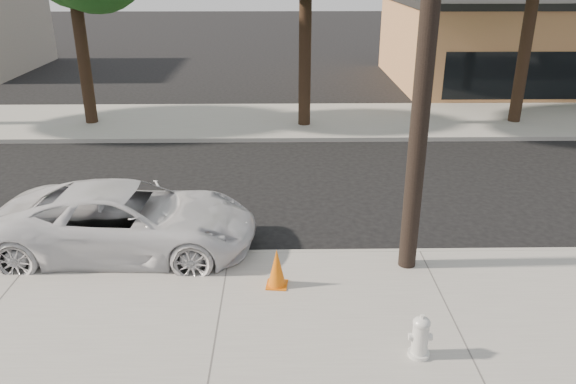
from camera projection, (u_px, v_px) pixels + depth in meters
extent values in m
plane|color=black|center=(237.00, 216.00, 13.75)|extent=(120.00, 120.00, 0.00)
cube|color=gray|center=(220.00, 316.00, 9.75)|extent=(90.00, 4.40, 0.15)
cube|color=gray|center=(251.00, 121.00, 21.58)|extent=(90.00, 5.00, 0.15)
cube|color=#9E9B93|center=(230.00, 255.00, 11.78)|extent=(90.00, 0.12, 0.16)
cylinder|color=black|center=(428.00, 33.00, 9.54)|extent=(0.34, 0.34, 9.00)
cylinder|color=black|center=(84.00, 65.00, 20.36)|extent=(0.44, 0.44, 4.25)
cylinder|color=black|center=(305.00, 59.00, 20.02)|extent=(0.44, 0.44, 4.75)
cylinder|color=black|center=(523.00, 62.00, 20.49)|extent=(0.44, 0.44, 4.40)
imported|color=silver|center=(128.00, 220.00, 11.77)|extent=(5.46, 2.66, 1.50)
cylinder|color=silver|center=(418.00, 354.00, 8.66)|extent=(0.33, 0.33, 0.06)
cylinder|color=silver|center=(420.00, 340.00, 8.56)|extent=(0.25, 0.25, 0.58)
ellipsoid|color=silver|center=(422.00, 323.00, 8.44)|extent=(0.27, 0.27, 0.19)
cylinder|color=silver|center=(420.00, 337.00, 8.54)|extent=(0.36, 0.13, 0.12)
cylinder|color=silver|center=(420.00, 337.00, 8.54)|extent=(0.15, 0.19, 0.15)
cube|color=#DD620B|center=(277.00, 285.00, 10.53)|extent=(0.43, 0.43, 0.02)
cone|color=#DD620B|center=(277.00, 268.00, 10.39)|extent=(0.38, 0.38, 0.76)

